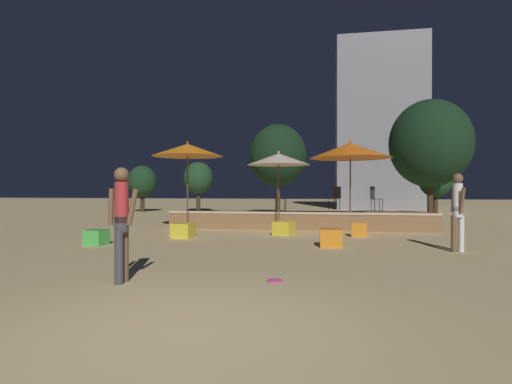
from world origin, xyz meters
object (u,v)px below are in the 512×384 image
Objects in this scene: patio_umbrella_1 at (188,150)px; background_tree_2 at (435,180)px; cube_seat_2 at (359,229)px; background_tree_0 at (278,156)px; person_0 at (122,219)px; cube_seat_0 at (97,237)px; bistro_chair_0 at (375,196)px; patio_umbrella_0 at (350,151)px; background_tree_1 at (430,144)px; patio_umbrella_2 at (279,159)px; cube_seat_4 at (284,228)px; cube_seat_3 at (183,230)px; bistro_chair_1 at (336,196)px; background_tree_4 at (142,182)px; person_1 at (458,208)px; frisbee_disc at (275,281)px; cube_seat_1 at (331,238)px; background_tree_3 at (198,178)px; bistro_chair_2 at (279,196)px.

background_tree_2 is at bearing 43.83° from patio_umbrella_1.
cube_seat_2 is 0.09× the size of background_tree_0.
cube_seat_0 is at bearing 34.85° from person_0.
bistro_chair_0 is at bearing 34.29° from cube_seat_0.
patio_umbrella_0 is 1.91m from bistro_chair_0.
bistro_chair_0 is (4.80, 8.97, 0.22)m from person_0.
cube_seat_2 is 0.08× the size of background_tree_1.
patio_umbrella_2 is 3.87× the size of cube_seat_4.
cube_seat_3 is 0.35× the size of person_0.
patio_umbrella_0 is 6.57× the size of cube_seat_2.
patio_umbrella_0 is 1.02× the size of background_tree_2.
patio_umbrella_2 is at bearing 138.42° from bistro_chair_0.
bistro_chair_1 is at bearing -65.14° from background_tree_0.
background_tree_1 is (8.21, 15.32, 2.76)m from person_0.
person_0 is 20.63m from background_tree_4.
background_tree_2 is (5.29, 12.03, 1.80)m from cube_seat_2.
bistro_chair_1 is (-2.62, 5.73, 0.20)m from person_1.
frisbee_disc is (5.09, -3.34, -0.18)m from cube_seat_0.
patio_umbrella_2 reaches higher than cube_seat_2.
cube_seat_0 is at bearing -68.30° from background_tree_4.
cube_seat_0 is at bearing -145.72° from patio_umbrella_0.
background_tree_0 is 9.36m from background_tree_2.
bistro_chair_1 reaches higher than cube_seat_4.
cube_seat_2 is 0.16× the size of background_tree_2.
background_tree_0 reaches higher than bistro_chair_1.
patio_umbrella_1 is 1.05× the size of background_tree_4.
cube_seat_4 is 14.32m from background_tree_2.
frisbee_disc is at bearing 50.75° from bistro_chair_1.
patio_umbrella_1 reaches higher than bistro_chair_0.
bistro_chair_0 is 0.30× the size of background_tree_4.
background_tree_1 is at bearing -163.57° from bistro_chair_1.
background_tree_3 is (-8.48, 15.29, 1.98)m from cube_seat_1.
background_tree_4 is (-9.16, 2.29, -1.37)m from background_tree_0.
background_tree_2 is at bearing 66.25° from cube_seat_2.
bistro_chair_0 reaches higher than cube_seat_3.
background_tree_3 is (-13.48, 4.48, -1.52)m from background_tree_1.
person_1 is at bearing -38.30° from patio_umbrella_2.
cube_seat_2 reaches higher than cube_seat_0.
bistro_chair_2 is (-0.14, 1.27, -1.27)m from patio_umbrella_2.
bistro_chair_2 reaches higher than cube_seat_1.
patio_umbrella_0 reaches higher than frisbee_disc.
patio_umbrella_2 is 4.06m from cube_seat_3.
background_tree_1 is at bearing 58.33° from patio_umbrella_0.
cube_seat_2 is 0.16× the size of background_tree_4.
patio_umbrella_2 is at bearing -60.56° from background_tree_3.
bistro_chair_0 is at bearing 19.62° from patio_umbrella_2.
background_tree_4 is (-3.43, -1.13, -0.24)m from background_tree_3.
background_tree_3 reaches higher than person_1.
cube_seat_1 is (-0.71, -3.86, -2.56)m from patio_umbrella_0.
patio_umbrella_1 reaches higher than cube_seat_0.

